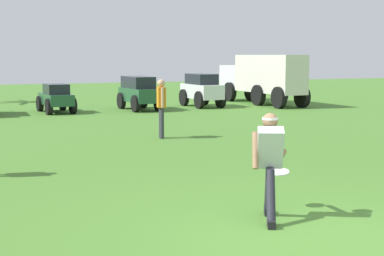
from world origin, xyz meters
name	(u,v)px	position (x,y,z in m)	size (l,w,h in m)	color
ground_plane	(305,236)	(0.00, 0.00, 0.00)	(80.00, 80.00, 0.00)	#487C2C
frisbee_thrower	(270,160)	(-0.03, 0.85, 0.80)	(0.73, 0.96, 1.42)	#23232D
frisbee_in_flight	(281,172)	(0.41, 1.32, 0.52)	(0.36, 0.36, 0.07)	white
teammate_near_sideline	(161,103)	(1.06, 8.71, 0.94)	(0.25, 0.50, 1.56)	#33333D
parked_car_slot_b	(56,98)	(-0.49, 16.87, 0.56)	(1.27, 2.27, 1.10)	#235133
parked_car_slot_c	(139,92)	(2.79, 16.79, 0.72)	(1.32, 2.47, 1.34)	#235133
parked_car_slot_d	(202,89)	(5.69, 17.21, 0.74)	(1.30, 2.41, 1.40)	silver
box_truck	(263,77)	(8.77, 17.50, 1.23)	(1.68, 5.96, 2.20)	silver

